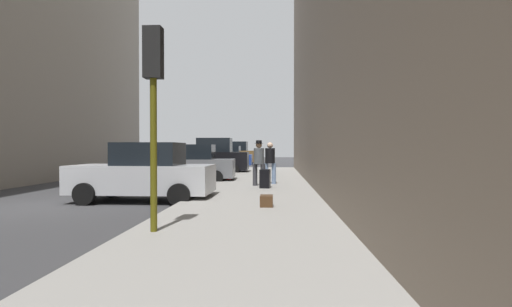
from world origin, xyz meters
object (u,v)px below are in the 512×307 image
at_px(parked_black_suv, 212,157).
at_px(duffel_bag, 266,201).
at_px(parked_gray_coupe, 190,165).
at_px(pedestrian_with_beanie, 259,161).
at_px(parked_bronze_suv, 235,154).
at_px(parked_silver_sedan, 144,174).
at_px(pedestrian_in_jeans, 270,161).
at_px(traffic_light, 153,84).
at_px(rolling_suitcase, 265,179).
at_px(fire_hydrant, 229,172).
at_px(parked_blue_sedan, 226,158).

distance_m(parked_black_suv, duffel_bag, 15.30).
height_order(parked_gray_coupe, pedestrian_with_beanie, pedestrian_with_beanie).
distance_m(parked_bronze_suv, pedestrian_with_beanie, 23.22).
height_order(parked_gray_coupe, parked_bronze_suv, parked_bronze_suv).
relative_size(parked_silver_sedan, pedestrian_with_beanie, 2.38).
relative_size(parked_gray_coupe, parked_bronze_suv, 0.91).
bearing_deg(duffel_bag, pedestrian_in_jeans, 90.09).
bearing_deg(pedestrian_in_jeans, duffel_bag, -89.91).
xyz_separation_m(parked_bronze_suv, traffic_light, (1.85, -31.60, 1.73)).
distance_m(parked_silver_sedan, rolling_suitcase, 4.59).
xyz_separation_m(parked_black_suv, traffic_light, (1.85, -17.92, 1.73)).
distance_m(fire_hydrant, traffic_light, 11.70).
distance_m(parked_silver_sedan, parked_gray_coupe, 6.45).
xyz_separation_m(parked_gray_coupe, rolling_suitcase, (3.60, -3.62, -0.36)).
bearing_deg(parked_bronze_suv, parked_black_suv, -90.00).
relative_size(fire_hydrant, duffel_bag, 1.60).
height_order(parked_black_suv, pedestrian_with_beanie, parked_black_suv).
height_order(parked_bronze_suv, rolling_suitcase, parked_bronze_suv).
bearing_deg(pedestrian_with_beanie, traffic_light, -99.76).
distance_m(traffic_light, pedestrian_in_jeans, 9.80).
height_order(parked_blue_sedan, pedestrian_in_jeans, pedestrian_in_jeans).
height_order(parked_silver_sedan, traffic_light, traffic_light).
relative_size(pedestrian_with_beanie, pedestrian_in_jeans, 1.04).
bearing_deg(pedestrian_with_beanie, parked_gray_coupe, 139.77).
relative_size(parked_gray_coupe, pedestrian_in_jeans, 2.49).
relative_size(parked_bronze_suv, pedestrian_with_beanie, 2.63).
bearing_deg(fire_hydrant, duffel_bag, -76.78).
distance_m(parked_bronze_suv, traffic_light, 31.71).
bearing_deg(duffel_bag, parked_gray_coupe, 114.33).
relative_size(parked_silver_sedan, parked_bronze_suv, 0.91).
distance_m(parked_gray_coupe, pedestrian_in_jeans, 4.25).
height_order(parked_blue_sedan, rolling_suitcase, parked_blue_sedan).
xyz_separation_m(parked_black_suv, pedestrian_with_beanie, (3.34, -9.30, 0.10)).
height_order(fire_hydrant, rolling_suitcase, rolling_suitcase).
bearing_deg(fire_hydrant, parked_gray_coupe, -179.08).
distance_m(parked_black_suv, rolling_suitcase, 10.73).
bearing_deg(parked_black_suv, fire_hydrant, -74.37).
relative_size(parked_black_suv, parked_bronze_suv, 0.99).
height_order(parked_black_suv, rolling_suitcase, parked_black_suv).
bearing_deg(parked_bronze_suv, pedestrian_in_jeans, -80.36).
height_order(parked_black_suv, duffel_bag, parked_black_suv).
distance_m(parked_bronze_suv, fire_hydrant, 20.22).
bearing_deg(traffic_light, parked_black_suv, 95.90).
xyz_separation_m(parked_black_suv, fire_hydrant, (1.80, -6.45, -0.54)).
xyz_separation_m(parked_silver_sedan, parked_gray_coupe, (-0.00, 6.45, 0.00)).
relative_size(pedestrian_in_jeans, duffel_bag, 3.89).
bearing_deg(duffel_bag, fire_hydrant, 103.22).
distance_m(parked_silver_sedan, parked_bronze_suv, 26.61).
bearing_deg(parked_silver_sedan, pedestrian_with_beanie, 47.39).
bearing_deg(traffic_light, pedestrian_in_jeans, 78.63).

